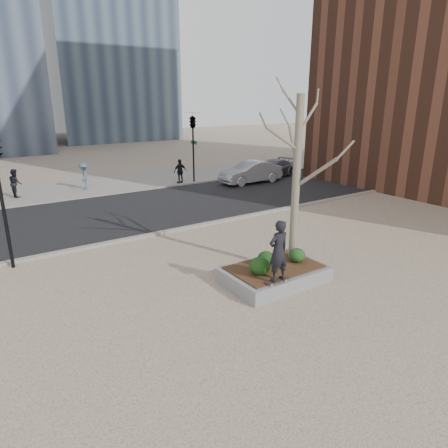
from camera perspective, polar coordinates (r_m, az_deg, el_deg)
ground at (r=11.87m, az=3.40°, el=-9.31°), size 120.00×120.00×0.00m
street at (r=20.22m, az=-13.91°, el=1.69°), size 60.00×8.00×0.02m
far_sidewalk at (r=26.75m, az=-19.16°, el=5.05°), size 60.00×6.00×0.02m
planter at (r=12.35m, az=7.16°, el=-7.16°), size 3.00×2.00×0.45m
planter_mulch at (r=12.25m, az=7.20°, el=-6.11°), size 2.70×1.70×0.04m
sycamore_tree at (r=12.23m, az=10.48°, el=9.90°), size 2.80×2.80×6.60m
shrub_left at (r=11.58m, az=5.14°, el=-5.98°), size 0.60×0.60×0.51m
shrub_middle at (r=12.19m, az=6.05°, el=-4.93°), size 0.53×0.53×0.45m
shrub_right at (r=12.60m, az=10.40°, el=-4.40°), size 0.51×0.51×0.44m
skateboard at (r=11.31m, az=7.58°, el=-8.12°), size 0.78×0.20×0.08m
skateboarder at (r=10.95m, az=7.77°, el=-3.83°), size 0.64×0.42×1.74m
car_silver at (r=26.38m, az=3.83°, el=7.39°), size 4.27×1.52×1.40m
car_third at (r=28.44m, az=6.97°, el=7.84°), size 4.46×2.84×1.20m
pedestrian_a at (r=25.29m, az=-27.63°, el=5.21°), size 0.67×0.83×1.58m
pedestrian_b at (r=25.90m, az=-19.38°, el=6.47°), size 0.93×1.17×1.59m
pedestrian_c at (r=26.36m, az=-6.28°, el=7.51°), size 0.95×0.46×1.57m
traffic_light_near at (r=14.38m, az=-29.13°, el=2.82°), size 0.60×2.48×4.50m
traffic_light_far at (r=26.58m, az=-4.41°, el=10.79°), size 0.60×2.48×4.50m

